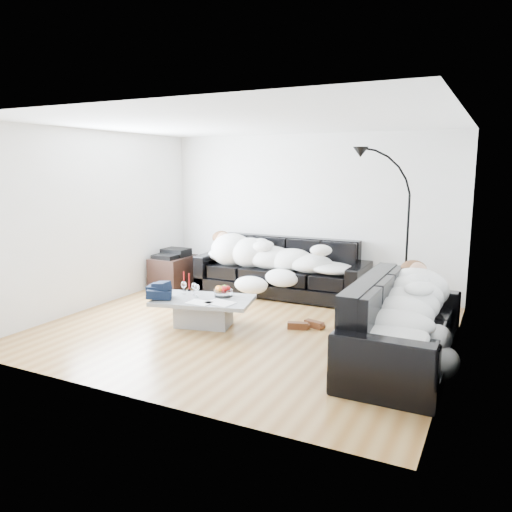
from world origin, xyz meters
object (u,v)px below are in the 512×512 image
at_px(candle_right, 189,282).
at_px(av_cabinet, 173,272).
at_px(sofa_right, 404,322).
at_px(wine_glass_b, 184,288).
at_px(fruit_bowl, 223,291).
at_px(sleeper_right, 405,304).
at_px(wine_glass_c, 197,291).
at_px(wine_glass_a, 194,289).
at_px(sleeper_back, 280,255).
at_px(sofa_back, 281,267).
at_px(shoes, 305,325).
at_px(floor_lamp, 407,241).
at_px(candle_left, 184,281).
at_px(coffee_table, 204,312).
at_px(stereo, 173,253).

distance_m(candle_right, av_cabinet, 1.81).
xyz_separation_m(sofa_right, candle_right, (-2.98, 0.40, 0.04)).
bearing_deg(wine_glass_b, av_cabinet, 129.94).
bearing_deg(sofa_right, av_cabinet, 67.74).
relative_size(fruit_bowl, candle_right, 1.04).
relative_size(sleeper_right, fruit_bowl, 7.63).
bearing_deg(wine_glass_c, wine_glass_a, 138.52).
xyz_separation_m(sleeper_back, wine_glass_b, (-0.59, -1.86, -0.20)).
distance_m(sofa_back, wine_glass_c, 1.99).
bearing_deg(candle_right, av_cabinet, 132.90).
distance_m(sleeper_back, candle_right, 1.78).
xyz_separation_m(sofa_right, wine_glass_a, (-2.79, 0.23, 0.00)).
bearing_deg(sleeper_right, candle_right, 82.27).
distance_m(sleeper_right, shoes, 1.59).
relative_size(candle_right, floor_lamp, 0.12).
height_order(sleeper_right, floor_lamp, floor_lamp).
height_order(wine_glass_b, candle_left, candle_left).
distance_m(candle_left, floor_lamp, 3.18).
relative_size(candle_left, floor_lamp, 0.13).
distance_m(sofa_back, shoes, 1.83).
bearing_deg(sleeper_back, shoes, -55.14).
relative_size(sofa_right, sleeper_right, 1.17).
bearing_deg(coffee_table, sofa_right, -2.98).
distance_m(sofa_back, coffee_table, 2.00).
relative_size(wine_glass_b, av_cabinet, 0.23).
bearing_deg(sleeper_right, shoes, 65.10).
distance_m(fruit_bowl, wine_glass_a, 0.41).
bearing_deg(av_cabinet, sofa_back, 9.69).
distance_m(sofa_back, sleeper_right, 3.15).
bearing_deg(coffee_table, sleeper_back, 82.74).
xyz_separation_m(sofa_back, candle_left, (-0.72, -1.72, 0.05)).
bearing_deg(stereo, wine_glass_a, -45.88).
height_order(coffee_table, floor_lamp, floor_lamp).
height_order(sleeper_right, fruit_bowl, sleeper_right).
relative_size(wine_glass_a, stereo, 0.38).
bearing_deg(av_cabinet, sofa_right, -24.12).
xyz_separation_m(wine_glass_b, floor_lamp, (2.60, 1.75, 0.58)).
height_order(wine_glass_c, candle_right, candle_right).
xyz_separation_m(sofa_right, fruit_bowl, (-2.40, 0.34, -0.00)).
bearing_deg(sofa_right, candle_right, 82.27).
relative_size(wine_glass_b, shoes, 0.40).
height_order(wine_glass_a, av_cabinet, av_cabinet).
relative_size(wine_glass_a, candle_right, 0.69).
height_order(stereo, floor_lamp, floor_lamp).
relative_size(shoes, av_cabinet, 0.56).
xyz_separation_m(sleeper_right, coffee_table, (-2.58, 0.13, -0.47)).
bearing_deg(wine_glass_b, coffee_table, -9.87).
bearing_deg(candle_right, wine_glass_b, -75.40).
bearing_deg(sleeper_right, sofa_right, 0.00).
relative_size(sofa_right, sleeper_back, 0.94).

